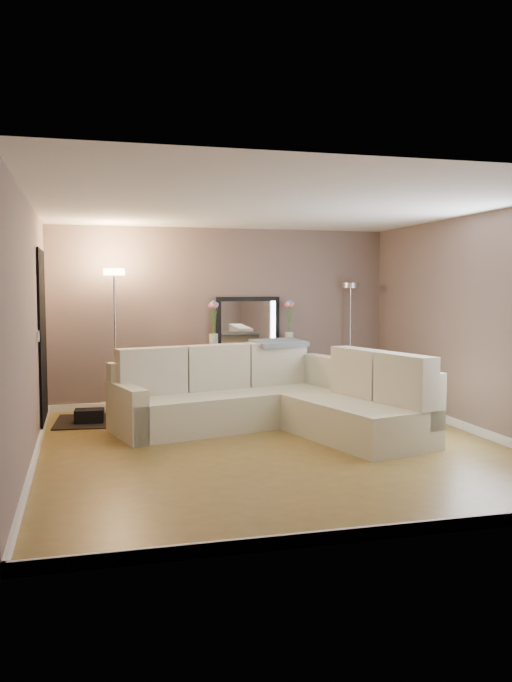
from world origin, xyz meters
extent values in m
cube|color=olive|center=(0.00, 0.00, -0.01)|extent=(5.00, 5.50, 0.01)
cube|color=white|center=(0.00, 0.00, 2.60)|extent=(5.00, 5.50, 0.01)
cube|color=#78635C|center=(0.00, 2.76, 1.30)|extent=(5.00, 0.02, 2.60)
cube|color=#78635C|center=(0.00, -2.76, 1.30)|extent=(5.00, 0.02, 2.60)
cube|color=#78635C|center=(-2.51, 0.00, 1.30)|extent=(0.02, 5.50, 2.60)
cube|color=#78635C|center=(2.51, 0.00, 1.30)|extent=(0.02, 5.50, 2.60)
cube|color=white|center=(0.00, 2.73, 0.05)|extent=(5.00, 0.03, 0.10)
cube|color=white|center=(0.00, -2.73, 0.05)|extent=(5.00, 0.03, 0.10)
cube|color=white|center=(-2.48, 0.00, 0.05)|extent=(0.03, 5.50, 0.10)
cube|color=white|center=(2.48, 0.00, 0.05)|extent=(0.03, 5.50, 0.10)
cube|color=black|center=(-2.48, 1.70, 1.10)|extent=(0.02, 1.20, 2.20)
cube|color=white|center=(-2.48, 0.85, 1.20)|extent=(0.02, 0.08, 0.12)
cube|color=beige|center=(-0.23, 1.20, 0.22)|extent=(3.01, 1.69, 0.44)
cube|color=beige|center=(-0.33, 1.57, 0.53)|extent=(2.82, 0.94, 0.61)
cube|color=beige|center=(-1.53, 0.86, 0.31)|extent=(0.44, 1.01, 0.61)
cube|color=beige|center=(1.02, 0.11, 0.22)|extent=(1.41, 1.95, 0.44)
cube|color=beige|center=(1.26, 0.69, 0.53)|extent=(0.92, 2.71, 0.61)
cube|color=beige|center=(-1.20, 1.22, 0.72)|extent=(0.89, 0.45, 0.57)
cube|color=beige|center=(-0.35, 1.44, 0.72)|extent=(0.89, 0.45, 0.57)
cube|color=beige|center=(0.49, 1.67, 0.72)|extent=(0.89, 0.45, 0.57)
cube|color=beige|center=(1.19, 0.50, 0.72)|extent=(0.44, 0.83, 0.57)
cube|color=beige|center=(1.40, -0.30, 0.72)|extent=(0.44, 0.83, 0.57)
cube|color=slate|center=(0.55, 1.70, 0.99)|extent=(0.82, 0.62, 0.10)
cube|color=black|center=(0.39, 2.49, 0.83)|extent=(1.40, 0.48, 0.04)
cube|color=black|center=(-0.23, 2.29, 0.40)|extent=(0.05, 0.05, 0.80)
cube|color=black|center=(-0.26, 2.59, 0.40)|extent=(0.05, 0.05, 0.80)
cube|color=black|center=(1.03, 2.39, 0.40)|extent=(0.05, 0.05, 0.80)
cube|color=black|center=(1.01, 2.69, 0.40)|extent=(0.05, 0.05, 0.80)
cube|color=black|center=(0.39, 2.49, 0.19)|extent=(1.31, 0.44, 0.03)
cube|color=#BF3333|center=(-0.18, 2.44, 0.31)|extent=(0.05, 0.17, 0.20)
cube|color=#3359A5|center=(-0.13, 2.45, 0.32)|extent=(0.05, 0.17, 0.22)
cube|color=gold|center=(-0.08, 2.45, 0.33)|extent=(0.06, 0.17, 0.24)
cube|color=#3F7F4C|center=(-0.03, 2.46, 0.31)|extent=(0.06, 0.17, 0.20)
cube|color=#994C99|center=(0.02, 2.46, 0.32)|extent=(0.05, 0.17, 0.22)
cube|color=orange|center=(0.06, 2.46, 0.33)|extent=(0.05, 0.17, 0.24)
cube|color=#262626|center=(0.11, 2.47, 0.31)|extent=(0.06, 0.17, 0.20)
cube|color=#4C99B2|center=(0.17, 2.47, 0.32)|extent=(0.06, 0.17, 0.22)
cube|color=#B2A58C|center=(0.22, 2.48, 0.33)|extent=(0.05, 0.17, 0.24)
cube|color=brown|center=(0.26, 2.48, 0.31)|extent=(0.05, 0.17, 0.20)
cube|color=navy|center=(0.31, 2.48, 0.32)|extent=(0.06, 0.17, 0.22)
cube|color=gold|center=(0.37, 2.49, 0.33)|extent=(0.06, 0.17, 0.24)
cube|color=black|center=(0.37, 2.67, 1.22)|extent=(0.97, 0.12, 0.76)
cube|color=white|center=(0.37, 2.65, 1.22)|extent=(0.84, 0.08, 0.64)
cube|color=#E75628|center=(0.26, 2.45, 0.85)|extent=(0.20, 0.14, 0.04)
cube|color=black|center=(0.58, 2.46, 0.90)|extent=(0.11, 0.03, 0.14)
cube|color=black|center=(0.70, 2.47, 0.89)|extent=(0.09, 0.03, 0.12)
cylinder|color=silver|center=(-0.20, 2.45, 0.95)|extent=(0.14, 0.14, 0.25)
cylinder|color=#38722D|center=(-0.22, 2.44, 1.25)|extent=(0.10, 0.02, 0.44)
sphere|color=#E5598C|center=(-0.24, 2.44, 1.47)|extent=(0.08, 0.08, 0.07)
cylinder|color=#38722D|center=(-0.21, 2.45, 1.26)|extent=(0.06, 0.01, 0.46)
sphere|color=white|center=(-0.22, 2.44, 1.49)|extent=(0.08, 0.08, 0.07)
cylinder|color=#38722D|center=(-0.20, 2.45, 1.27)|extent=(0.01, 0.01, 0.49)
sphere|color=#598CE5|center=(-0.20, 2.45, 1.51)|extent=(0.08, 0.08, 0.07)
cylinder|color=#38722D|center=(-0.19, 2.45, 1.25)|extent=(0.06, 0.01, 0.44)
sphere|color=#E58C4C|center=(-0.18, 2.45, 1.47)|extent=(0.08, 0.08, 0.07)
cylinder|color=#38722D|center=(-0.18, 2.45, 1.26)|extent=(0.11, 0.02, 0.46)
sphere|color=#D866B2|center=(-0.16, 2.45, 1.49)|extent=(0.08, 0.08, 0.07)
cylinder|color=silver|center=(0.96, 2.54, 0.95)|extent=(0.14, 0.14, 0.25)
cylinder|color=#38722D|center=(0.94, 2.54, 1.25)|extent=(0.10, 0.02, 0.44)
sphere|color=#E5598C|center=(0.92, 2.54, 1.47)|extent=(0.08, 0.08, 0.07)
cylinder|color=#38722D|center=(0.95, 2.54, 1.26)|extent=(0.06, 0.01, 0.46)
sphere|color=white|center=(0.94, 2.54, 1.49)|extent=(0.08, 0.08, 0.07)
cylinder|color=#38722D|center=(0.96, 2.54, 1.27)|extent=(0.01, 0.01, 0.49)
sphere|color=#598CE5|center=(0.96, 2.54, 1.51)|extent=(0.08, 0.08, 0.07)
cylinder|color=#38722D|center=(0.97, 2.54, 1.25)|extent=(0.06, 0.01, 0.44)
sphere|color=#E58C4C|center=(0.98, 2.54, 1.47)|extent=(0.08, 0.08, 0.07)
cylinder|color=#38722D|center=(0.98, 2.54, 1.26)|extent=(0.11, 0.02, 0.46)
sphere|color=#D866B2|center=(1.00, 2.54, 1.49)|extent=(0.08, 0.08, 0.07)
cylinder|color=silver|center=(-1.58, 2.27, 0.02)|extent=(0.28, 0.28, 0.03)
cylinder|color=silver|center=(-1.58, 2.27, 0.96)|extent=(0.03, 0.03, 1.89)
cylinder|color=#FFBF72|center=(-1.58, 2.27, 1.95)|extent=(0.30, 0.30, 0.09)
cylinder|color=silver|center=(1.94, 2.55, 0.01)|extent=(0.29, 0.29, 0.03)
cylinder|color=silver|center=(1.94, 2.55, 0.87)|extent=(0.03, 0.03, 1.72)
cylinder|color=silver|center=(1.94, 2.55, 1.77)|extent=(0.31, 0.31, 0.08)
cube|color=black|center=(-1.72, 1.90, 0.01)|extent=(1.37, 1.07, 0.02)
cube|color=black|center=(-1.94, 1.82, 0.06)|extent=(0.39, 0.29, 0.24)
camera|label=1|loc=(-1.99, -6.84, 1.74)|focal=35.00mm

